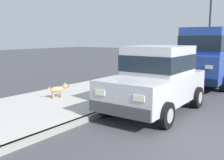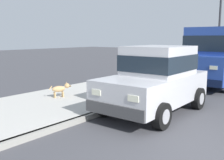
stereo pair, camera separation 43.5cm
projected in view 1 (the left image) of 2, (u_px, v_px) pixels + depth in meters
ground_plane at (215, 154)px, 4.87m from camera, size 80.00×80.00×0.00m
curb at (84, 120)px, 6.70m from camera, size 0.16×64.00×0.14m
sidewalk at (38, 109)px, 7.74m from camera, size 3.60×64.00×0.14m
car_silver_hatchback at (156, 78)px, 7.61m from camera, size 1.98×3.81×1.88m
car_blue_van at (211, 54)px, 12.01m from camera, size 2.14×4.90×2.52m
dog_tan at (59, 89)px, 8.78m from camera, size 0.41×0.70×0.49m
street_lamp at (210, 24)px, 15.87m from camera, size 0.36×0.36×4.42m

